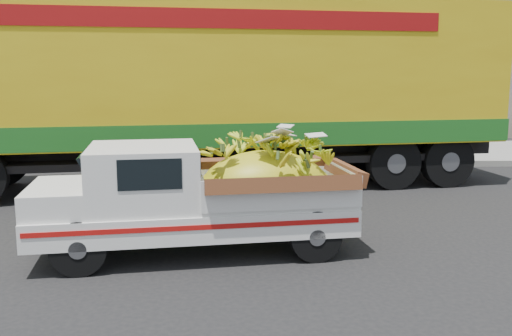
{
  "coord_description": "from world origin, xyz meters",
  "views": [
    {
      "loc": [
        0.51,
        -6.75,
        2.42
      ],
      "look_at": [
        0.66,
        1.43,
        1.02
      ],
      "focal_mm": 40.0,
      "sensor_mm": 36.0,
      "label": 1
    }
  ],
  "objects": [
    {
      "name": "ground",
      "position": [
        0.0,
        0.0,
        0.0
      ],
      "size": [
        100.0,
        100.0,
        0.0
      ],
      "primitive_type": "plane",
      "color": "black",
      "rests_on": "ground"
    },
    {
      "name": "curb",
      "position": [
        0.0,
        7.58,
        0.07
      ],
      "size": [
        60.0,
        0.25,
        0.15
      ],
      "primitive_type": "cube",
      "color": "gray",
      "rests_on": "ground"
    },
    {
      "name": "sidewalk",
      "position": [
        0.0,
        9.68,
        0.07
      ],
      "size": [
        60.0,
        4.0,
        0.14
      ],
      "primitive_type": "cube",
      "color": "gray",
      "rests_on": "ground"
    },
    {
      "name": "building_left",
      "position": [
        -8.0,
        15.58,
        2.5
      ],
      "size": [
        18.0,
        6.0,
        5.0
      ],
      "primitive_type": "cube",
      "color": "gray",
      "rests_on": "ground"
    },
    {
      "name": "pickup_truck",
      "position": [
        0.14,
        0.71,
        0.78
      ],
      "size": [
        4.35,
        2.16,
        1.46
      ],
      "rotation": [
        0.0,
        0.0,
        0.16
      ],
      "color": "black",
      "rests_on": "ground"
    },
    {
      "name": "semi_trailer",
      "position": [
        -0.05,
        5.14,
        2.12
      ],
      "size": [
        12.08,
        4.57,
        3.8
      ],
      "rotation": [
        0.0,
        0.0,
        0.18
      ],
      "color": "black",
      "rests_on": "ground"
    }
  ]
}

